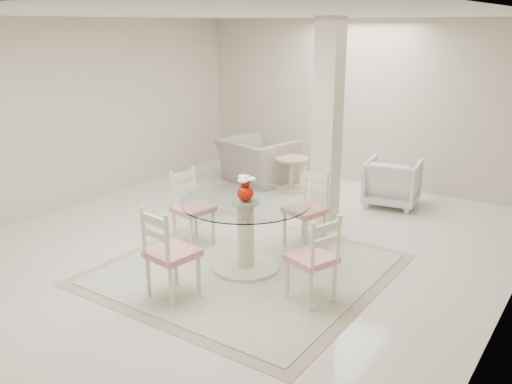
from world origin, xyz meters
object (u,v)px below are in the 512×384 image
Objects in this scene: dining_chair_east at (316,253)px; dining_chair_south at (166,248)px; side_table at (291,176)px; dining_chair_west at (190,202)px; recliner_taupe at (257,161)px; dining_table at (246,235)px; dining_chair_north at (309,203)px; column at (327,126)px; red_vase at (245,188)px; armchair_white at (392,182)px.

dining_chair_east is 0.94× the size of dining_chair_south.
side_table is (-2.09, 3.05, -0.27)m from dining_chair_east.
recliner_taupe is (-0.86, 2.73, -0.17)m from dining_chair_west.
dining_chair_south is (-0.22, -0.99, 0.15)m from dining_table.
dining_chair_north is 1.01× the size of dining_chair_west.
dining_chair_east is 1.43m from dining_chair_south.
dining_table is at bearing -92.01° from dining_chair_west.
dining_chair_north reaches higher than dining_chair_west.
column is 2.03m from dining_chair_west.
column is 2.36m from dining_chair_east.
side_table is at bearing 111.29° from red_vase.
dining_chair_north is 2.86m from recliner_taupe.
dining_chair_south reaches higher than recliner_taupe.
red_vase is at bearing -85.00° from dining_chair_east.
column is 1.94× the size of dining_table.
dining_chair_west is (-1.98, 0.45, 0.02)m from dining_chair_east.
dining_chair_north is at bearing 73.33° from armchair_white.
red_vase is 0.50× the size of side_table.
dining_chair_south reaches higher than dining_chair_west.
red_vase is 1.10m from dining_chair_east.
dining_chair_south is 1.91× the size of side_table.
recliner_taupe is (-2.84, 3.18, -0.15)m from dining_chair_east.
side_table is at bearing -176.66° from recliner_taupe.
recliner_taupe is at bearing 149.11° from dining_chair_north.
dining_table reaches higher than armchair_white.
side_table is at bearing -0.44° from armchair_white.
dining_chair_east is at bearing -13.18° from dining_table.
dining_chair_west is at bearing -50.06° from dining_chair_south.
armchair_white is 1.62m from side_table.
side_table is (-1.10, 2.82, -0.68)m from red_vase.
dining_table reaches higher than recliner_taupe.
column is 2.44m from recliner_taupe.
red_vase is 0.26× the size of dining_chair_south.
dining_table is 1.31× the size of dining_chair_south.
dining_chair_west is at bearing -84.77° from dining_chair_east.
dining_chair_east is 0.97× the size of dining_chair_west.
dining_table is 2.49× the size of side_table.
column reaches higher than dining_chair_south.
red_vase is 3.53m from recliner_taupe.
red_vase is 0.27× the size of dining_chair_west.
dining_chair_west is at bearing -123.79° from column.
dining_chair_west is 3.22m from armchair_white.
dining_chair_east is at bearing -92.26° from dining_chair_west.
dining_table is 1.03m from dining_chair_south.
recliner_taupe is (-1.85, 2.95, -0.04)m from dining_table.
red_vase is at bearing 135.09° from recliner_taupe.
dining_chair_south is (-0.45, -1.99, 0.01)m from dining_chair_north.
side_table is (-0.88, 3.82, -0.30)m from dining_chair_south.
dining_chair_north is 2.11m from armchair_white.
armchair_white is (2.35, 0.12, -0.02)m from recliner_taupe.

